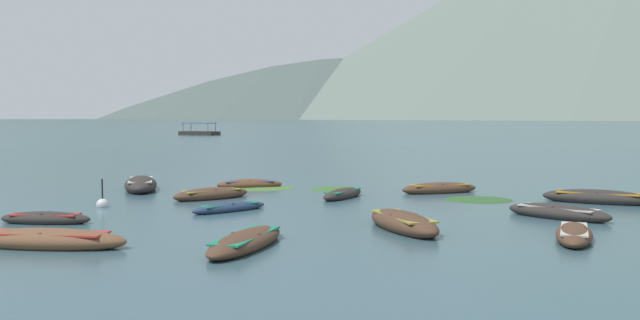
# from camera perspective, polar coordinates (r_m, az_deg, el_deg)

# --- Properties ---
(ground_plane) EXTENTS (6000.00, 6000.00, 0.00)m
(ground_plane) POSITION_cam_1_polar(r_m,az_deg,el_deg) (1506.05, 10.98, 3.50)
(ground_plane) COLOR #385660
(mountain_0) EXTENTS (1560.13, 1560.13, 372.57)m
(mountain_0) POSITION_cam_1_polar(r_m,az_deg,el_deg) (1958.94, -19.29, 8.85)
(mountain_0) COLOR #56665B
(mountain_0) RESTS_ON ground
(mountain_1) EXTENTS (1100.13, 1100.13, 269.26)m
(mountain_1) POSITION_cam_1_polar(r_m,az_deg,el_deg) (1375.88, 3.07, 9.16)
(mountain_1) COLOR #4C5B56
(mountain_1) RESTS_ON ground
(rowboat_0) EXTENTS (1.55, 4.37, 0.54)m
(rowboat_0) POSITION_cam_1_polar(r_m,az_deg,el_deg) (18.07, -6.33, -6.89)
(rowboat_0) COLOR #4C3323
(rowboat_0) RESTS_ON ground
(rowboat_1) EXTENTS (3.79, 2.78, 0.60)m
(rowboat_1) POSITION_cam_1_polar(r_m,az_deg,el_deg) (31.19, 10.14, -2.42)
(rowboat_1) COLOR #4C3323
(rowboat_1) RESTS_ON ground
(rowboat_2) EXTENTS (3.69, 3.08, 0.61)m
(rowboat_2) POSITION_cam_1_polar(r_m,az_deg,el_deg) (24.51, 19.63, -4.24)
(rowboat_2) COLOR #2D2826
(rowboat_2) RESTS_ON ground
(rowboat_3) EXTENTS (4.47, 2.43, 0.68)m
(rowboat_3) POSITION_cam_1_polar(r_m,az_deg,el_deg) (29.35, 22.57, -2.99)
(rowboat_3) COLOR #2D2826
(rowboat_3) RESTS_ON ground
(rowboat_4) EXTENTS (3.31, 2.12, 0.55)m
(rowboat_4) POSITION_cam_1_polar(r_m,az_deg,el_deg) (32.95, -6.03, -2.09)
(rowboat_4) COLOR brown
(rowboat_4) RESTS_ON ground
(rowboat_5) EXTENTS (3.11, 4.21, 0.71)m
(rowboat_5) POSITION_cam_1_polar(r_m,az_deg,el_deg) (20.87, 7.10, -5.32)
(rowboat_5) COLOR #4C3323
(rowboat_5) RESTS_ON ground
(rowboat_6) EXTENTS (3.17, 3.47, 0.60)m
(rowboat_6) POSITION_cam_1_polar(r_m,az_deg,el_deg) (28.86, -9.25, -2.91)
(rowboat_6) COLOR #4C3323
(rowboat_6) RESTS_ON ground
(rowboat_7) EXTENTS (3.12, 1.18, 0.48)m
(rowboat_7) POSITION_cam_1_polar(r_m,az_deg,el_deg) (23.76, -22.35, -4.64)
(rowboat_7) COLOR #2D2826
(rowboat_7) RESTS_ON ground
(rowboat_8) EXTENTS (4.50, 1.52, 0.63)m
(rowboat_8) POSITION_cam_1_polar(r_m,az_deg,el_deg) (19.42, -22.20, -6.31)
(rowboat_8) COLOR brown
(rowboat_8) RESTS_ON ground
(rowboat_9) EXTENTS (3.21, 4.70, 0.82)m
(rowboat_9) POSITION_cam_1_polar(r_m,az_deg,el_deg) (32.96, -15.03, -2.05)
(rowboat_9) COLOR #2D2826
(rowboat_9) RESTS_ON ground
(rowboat_10) EXTENTS (1.54, 3.51, 0.52)m
(rowboat_10) POSITION_cam_1_polar(r_m,az_deg,el_deg) (20.33, 20.83, -5.94)
(rowboat_10) COLOR #4C3323
(rowboat_10) RESTS_ON ground
(rowboat_11) EXTENTS (2.51, 3.05, 0.40)m
(rowboat_11) POSITION_cam_1_polar(r_m,az_deg,el_deg) (24.99, -7.73, -4.05)
(rowboat_11) COLOR navy
(rowboat_11) RESTS_ON ground
(rowboat_13) EXTENTS (1.78, 3.38, 0.52)m
(rowboat_13) POSITION_cam_1_polar(r_m,az_deg,el_deg) (28.80, 1.95, -2.92)
(rowboat_13) COLOR #2D2826
(rowboat_13) RESTS_ON ground
(ferry_1) EXTENTS (8.30, 5.21, 2.54)m
(ferry_1) POSITION_cam_1_polar(r_m,az_deg,el_deg) (129.70, -10.24, 2.30)
(ferry_1) COLOR #2D2826
(ferry_1) RESTS_ON ground
(mooring_buoy) EXTENTS (0.47, 0.47, 1.23)m
(mooring_buoy) POSITION_cam_1_polar(r_m,az_deg,el_deg) (27.23, -18.04, -3.60)
(mooring_buoy) COLOR silver
(mooring_buoy) RESTS_ON ground
(weed_patch_0) EXTENTS (3.92, 3.52, 0.14)m
(weed_patch_0) POSITION_cam_1_polar(r_m,az_deg,el_deg) (32.76, -4.89, -2.42)
(weed_patch_0) COLOR #477033
(weed_patch_0) RESTS_ON ground
(weed_patch_1) EXTENTS (2.81, 3.03, 0.14)m
(weed_patch_1) POSITION_cam_1_polar(r_m,az_deg,el_deg) (32.44, 1.04, -2.46)
(weed_patch_1) COLOR #38662D
(weed_patch_1) RESTS_ON ground
(weed_patch_2) EXTENTS (3.38, 3.14, 0.14)m
(weed_patch_2) POSITION_cam_1_polar(r_m,az_deg,el_deg) (28.87, 13.33, -3.33)
(weed_patch_2) COLOR #2D5628
(weed_patch_2) RESTS_ON ground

